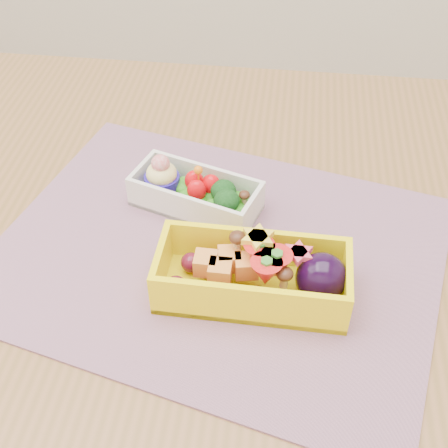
# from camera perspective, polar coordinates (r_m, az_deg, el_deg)

# --- Properties ---
(table) EXTENTS (1.20, 0.80, 0.75)m
(table) POSITION_cam_1_polar(r_m,az_deg,el_deg) (0.73, -2.68, -7.54)
(table) COLOR brown
(table) RESTS_ON ground
(placemat) EXTENTS (0.53, 0.46, 0.00)m
(placemat) POSITION_cam_1_polar(r_m,az_deg,el_deg) (0.64, -0.72, -2.76)
(placemat) COLOR #A37087
(placemat) RESTS_ON table
(bento_white) EXTENTS (0.16, 0.11, 0.06)m
(bento_white) POSITION_cam_1_polar(r_m,az_deg,el_deg) (0.68, -2.76, 2.98)
(bento_white) COLOR silver
(bento_white) RESTS_ON placemat
(bento_yellow) EXTENTS (0.19, 0.09, 0.06)m
(bento_yellow) POSITION_cam_1_polar(r_m,az_deg,el_deg) (0.58, 3.15, -4.83)
(bento_yellow) COLOR yellow
(bento_yellow) RESTS_ON placemat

